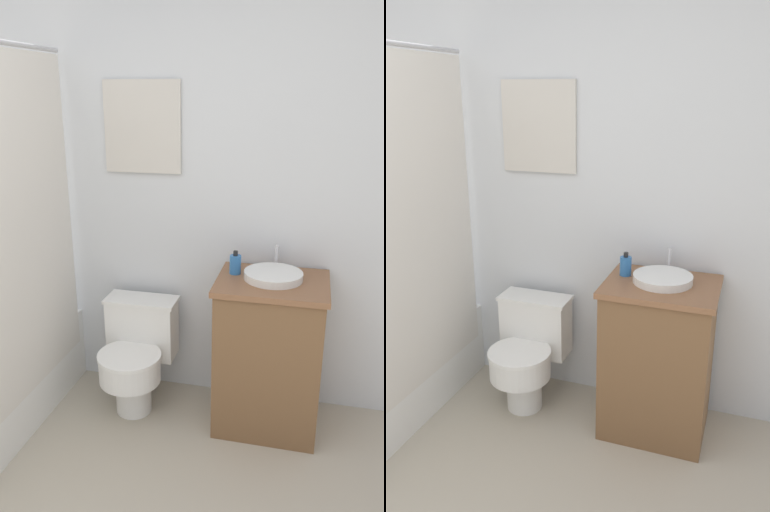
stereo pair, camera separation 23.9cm
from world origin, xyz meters
TOP-DOWN VIEW (x-y plane):
  - wall_back at (-0.00, 1.89)m, footprint 3.07×0.07m
  - toilet at (-0.01, 1.61)m, footprint 0.42×0.50m
  - vanity at (0.74, 1.62)m, footprint 0.57×0.47m
  - sink at (0.74, 1.64)m, footprint 0.30×0.34m
  - soap_bottle at (0.54, 1.67)m, footprint 0.06×0.06m

SIDE VIEW (x-z plane):
  - toilet at x=-0.01m, z-range 0.03..0.65m
  - vanity at x=0.74m, z-range 0.00..0.85m
  - sink at x=0.74m, z-range 0.80..0.93m
  - soap_bottle at x=0.54m, z-range 0.84..0.96m
  - wall_back at x=0.00m, z-range 0.00..2.50m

